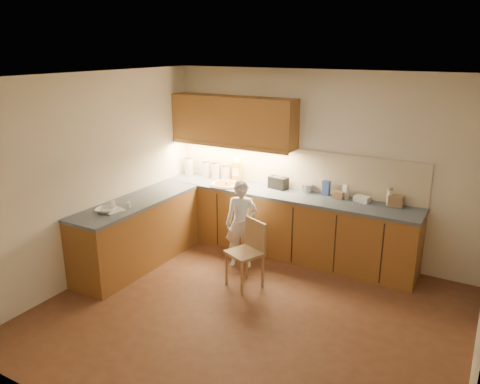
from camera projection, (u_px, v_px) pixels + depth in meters
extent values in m
plane|color=#56311D|center=(249.00, 315.00, 5.25)|extent=(4.50, 4.50, 0.00)
cube|color=beige|center=(318.00, 165.00, 6.52)|extent=(4.50, 0.04, 2.60)
cube|color=beige|center=(110.00, 289.00, 3.20)|extent=(4.50, 0.04, 2.60)
cube|color=beige|center=(94.00, 177.00, 5.92)|extent=(0.04, 4.00, 2.60)
cube|color=white|center=(251.00, 78.00, 4.47)|extent=(4.50, 4.00, 0.04)
cube|color=#935F2A|center=(283.00, 225.00, 6.71)|extent=(3.75, 0.60, 0.88)
cube|color=#935F2A|center=(138.00, 234.00, 6.37)|extent=(0.60, 2.00, 0.88)
cube|color=#445362|center=(284.00, 194.00, 6.57)|extent=(3.77, 0.62, 0.04)
cube|color=#445362|center=(136.00, 202.00, 6.23)|extent=(0.62, 2.02, 0.04)
cube|color=black|center=(184.00, 213.00, 7.18)|extent=(0.02, 0.01, 0.80)
cube|color=black|center=(217.00, 220.00, 6.89)|extent=(0.02, 0.01, 0.80)
cube|color=black|center=(253.00, 227.00, 6.61)|extent=(0.02, 0.01, 0.80)
cube|color=black|center=(292.00, 235.00, 6.33)|extent=(0.02, 0.01, 0.80)
cube|color=black|center=(335.00, 244.00, 6.04)|extent=(0.02, 0.01, 0.80)
cube|color=black|center=(382.00, 254.00, 5.76)|extent=(0.02, 0.01, 0.80)
cube|color=beige|center=(293.00, 168.00, 6.71)|extent=(3.75, 0.02, 0.58)
cube|color=#935F2A|center=(233.00, 120.00, 6.81)|extent=(1.95, 0.35, 0.70)
cube|color=#935F2A|center=(227.00, 146.00, 6.77)|extent=(1.95, 0.02, 0.06)
cylinder|color=tan|center=(225.00, 185.00, 6.90)|extent=(0.45, 0.45, 0.02)
cylinder|color=#FFF1C7|center=(225.00, 184.00, 6.89)|extent=(0.39, 0.39, 0.02)
cylinder|color=#B63E18|center=(225.00, 183.00, 6.89)|extent=(0.31, 0.31, 0.01)
sphere|color=white|center=(227.00, 183.00, 6.83)|extent=(0.06, 0.06, 0.06)
cylinder|color=white|center=(227.00, 182.00, 6.76)|extent=(0.08, 0.09, 0.18)
imported|color=white|center=(242.00, 224.00, 6.28)|extent=(0.51, 0.42, 1.20)
cylinder|color=tan|center=(226.00, 269.00, 5.87)|extent=(0.03, 0.03, 0.43)
cylinder|color=tan|center=(242.00, 279.00, 5.62)|extent=(0.03, 0.03, 0.43)
cylinder|color=tan|center=(247.00, 262.00, 6.05)|extent=(0.03, 0.03, 0.43)
cylinder|color=tan|center=(263.00, 272.00, 5.80)|extent=(0.03, 0.03, 0.43)
cube|color=tan|center=(245.00, 253.00, 5.76)|extent=(0.50, 0.50, 0.04)
cube|color=tan|center=(256.00, 234.00, 5.80)|extent=(0.36, 0.19, 0.38)
imported|color=white|center=(105.00, 210.00, 5.77)|extent=(0.31, 0.31, 0.06)
cylinder|color=silver|center=(189.00, 166.00, 7.45)|extent=(0.14, 0.14, 0.27)
cylinder|color=gray|center=(189.00, 157.00, 7.41)|extent=(0.15, 0.15, 0.02)
cylinder|color=silver|center=(206.00, 169.00, 7.32)|extent=(0.14, 0.14, 0.25)
cylinder|color=tan|center=(206.00, 161.00, 7.28)|extent=(0.15, 0.15, 0.02)
cylinder|color=silver|center=(216.00, 170.00, 7.23)|extent=(0.14, 0.14, 0.25)
cylinder|color=gray|center=(216.00, 162.00, 7.19)|extent=(0.15, 0.15, 0.02)
cylinder|color=silver|center=(226.00, 172.00, 7.19)|extent=(0.14, 0.14, 0.22)
cylinder|color=gray|center=(225.00, 165.00, 7.15)|extent=(0.15, 0.15, 0.02)
cube|color=#BA9225|center=(237.00, 172.00, 7.07)|extent=(0.13, 0.11, 0.30)
cube|color=white|center=(237.00, 160.00, 7.01)|extent=(0.08, 0.07, 0.05)
cube|color=black|center=(278.00, 183.00, 6.73)|extent=(0.29, 0.20, 0.17)
cube|color=#ADADB2|center=(277.00, 176.00, 6.72)|extent=(0.05, 0.12, 0.00)
cube|color=#ADADB2|center=(280.00, 177.00, 6.68)|extent=(0.05, 0.12, 0.00)
cylinder|color=#B3B4B8|center=(307.00, 188.00, 6.57)|extent=(0.15, 0.15, 0.11)
cylinder|color=#B3B4B8|center=(307.00, 184.00, 6.55)|extent=(0.16, 0.16, 0.01)
cube|color=#3651A3|center=(326.00, 188.00, 6.43)|extent=(0.11, 0.08, 0.21)
cube|color=#A47E58|center=(339.00, 195.00, 6.29)|extent=(0.15, 0.11, 0.10)
cube|color=white|center=(346.00, 192.00, 6.29)|extent=(0.08, 0.08, 0.19)
cube|color=white|center=(362.00, 199.00, 6.17)|extent=(0.22, 0.17, 0.08)
cylinder|color=white|center=(389.00, 197.00, 6.01)|extent=(0.07, 0.07, 0.22)
cylinder|color=gray|center=(390.00, 189.00, 5.98)|extent=(0.08, 0.08, 0.01)
cube|color=#A27C57|center=(396.00, 201.00, 5.99)|extent=(0.19, 0.16, 0.14)
cube|color=silver|center=(112.00, 210.00, 5.83)|extent=(0.35, 0.30, 0.02)
cylinder|color=white|center=(113.00, 203.00, 6.00)|extent=(0.07, 0.07, 0.07)
cylinder|color=silver|center=(129.00, 205.00, 5.95)|extent=(0.06, 0.06, 0.07)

